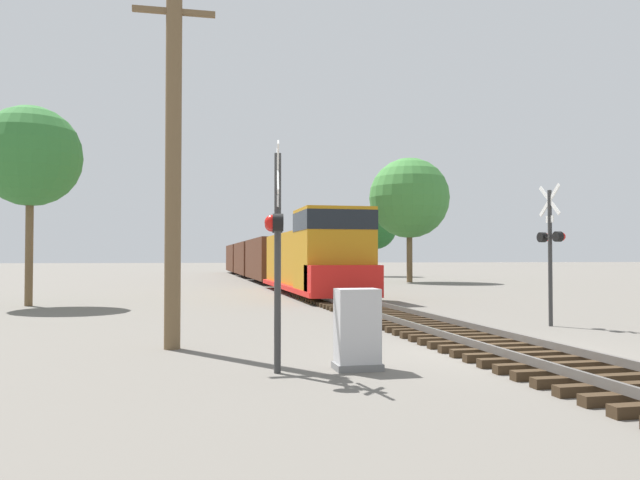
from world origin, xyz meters
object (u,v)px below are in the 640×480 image
at_px(relay_cabinet, 357,330).
at_px(tree_far_right, 30,157).
at_px(tree_mid_background, 409,198).
at_px(freight_train, 265,259).
at_px(tree_deep_background, 375,228).
at_px(crossing_signal_far, 551,243).
at_px(crossing_signal_near, 276,236).
at_px(utility_pole, 173,162).

relative_size(relay_cabinet, tree_far_right, 0.18).
bearing_deg(tree_mid_background, freight_train, 153.73).
bearing_deg(tree_deep_background, crossing_signal_far, -100.79).
distance_m(crossing_signal_near, tree_far_right, 18.91).
xyz_separation_m(crossing_signal_near, relay_cabinet, (1.47, 0.04, -1.67)).
bearing_deg(crossing_signal_far, utility_pole, 96.59).
bearing_deg(freight_train, crossing_signal_near, -96.80).
distance_m(crossing_signal_near, crossing_signal_far, 10.49).
bearing_deg(relay_cabinet, crossing_signal_near, -178.56).
bearing_deg(freight_train, tree_far_right, -117.26).
bearing_deg(crossing_signal_far, freight_train, 0.66).
height_order(freight_train, tree_deep_background, tree_deep_background).
xyz_separation_m(relay_cabinet, utility_pole, (-3.30, 3.25, 3.41)).
xyz_separation_m(crossing_signal_far, tree_far_right, (-16.74, 11.20, 3.75)).
height_order(relay_cabinet, tree_far_right, tree_far_right).
bearing_deg(relay_cabinet, freight_train, 85.20).
height_order(freight_train, crossing_signal_near, freight_train).
relative_size(tree_far_right, tree_deep_background, 1.13).
bearing_deg(tree_far_right, freight_train, 62.74).
relative_size(tree_far_right, tree_mid_background, 0.83).
xyz_separation_m(crossing_signal_near, tree_far_right, (-7.86, 16.78, 3.78)).
bearing_deg(tree_mid_background, crossing_signal_far, -102.84).
distance_m(crossing_signal_near, utility_pole, 4.14).
relative_size(relay_cabinet, utility_pole, 0.18).
height_order(crossing_signal_far, tree_far_right, tree_far_right).
distance_m(relay_cabinet, utility_pole, 5.75).
height_order(crossing_signal_near, utility_pole, utility_pole).
distance_m(tree_mid_background, tree_deep_background, 14.91).
bearing_deg(utility_pole, tree_far_right, 114.10).
distance_m(crossing_signal_far, tree_far_right, 20.49).
xyz_separation_m(tree_far_right, tree_deep_background, (25.40, 34.25, -1.12)).
distance_m(utility_pole, tree_mid_background, 37.56).
relative_size(crossing_signal_far, tree_deep_background, 0.57).
xyz_separation_m(crossing_signal_near, tree_deep_background, (17.54, 51.03, 2.66)).
bearing_deg(crossing_signal_near, utility_pole, -143.60).
height_order(crossing_signal_near, tree_mid_background, tree_mid_background).
xyz_separation_m(crossing_signal_far, utility_pole, (-10.71, -2.30, 1.71)).
relative_size(crossing_signal_near, tree_deep_background, 0.55).
bearing_deg(crossing_signal_near, freight_train, -179.47).
bearing_deg(tree_far_right, relay_cabinet, -60.85).
height_order(crossing_signal_near, relay_cabinet, crossing_signal_near).
height_order(crossing_signal_far, tree_deep_background, tree_deep_background).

